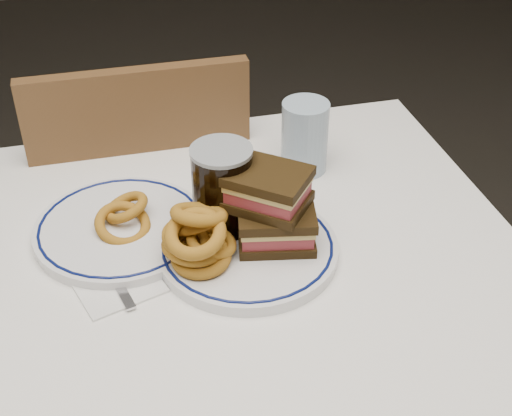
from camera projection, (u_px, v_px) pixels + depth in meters
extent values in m
cube|color=white|center=(128.00, 281.00, 1.09)|extent=(1.26, 0.86, 0.03)
cylinder|color=#4E3319|center=(358.00, 270.00, 1.69)|extent=(0.06, 0.06, 0.71)
cube|color=white|center=(488.00, 258.00, 1.27)|extent=(0.01, 0.86, 0.17)
cube|color=white|center=(110.00, 177.00, 1.48)|extent=(1.26, 0.01, 0.17)
cube|color=#4E3319|center=(145.00, 222.00, 1.71)|extent=(0.42, 0.42, 0.04)
cylinder|color=#4E3319|center=(208.00, 239.00, 2.02)|extent=(0.04, 0.04, 0.41)
cylinder|color=#4E3319|center=(236.00, 328.00, 1.74)|extent=(0.04, 0.04, 0.41)
cylinder|color=#4E3319|center=(79.00, 259.00, 1.95)|extent=(0.04, 0.04, 0.41)
cylinder|color=#4E3319|center=(86.00, 355.00, 1.67)|extent=(0.04, 0.04, 0.41)
cube|color=#4E3319|center=(145.00, 177.00, 1.41)|extent=(0.42, 0.03, 0.46)
cylinder|color=silver|center=(248.00, 249.00, 1.11)|extent=(0.28, 0.28, 0.02)
torus|color=#0A144D|center=(248.00, 245.00, 1.11)|extent=(0.27, 0.27, 0.01)
cube|color=black|center=(276.00, 237.00, 1.11)|extent=(0.13, 0.11, 0.02)
cube|color=#9B332D|center=(276.00, 228.00, 1.10)|extent=(0.12, 0.11, 0.02)
cube|color=tan|center=(276.00, 221.00, 1.09)|extent=(0.13, 0.11, 0.01)
cube|color=black|center=(277.00, 214.00, 1.08)|extent=(0.13, 0.11, 0.02)
cube|color=black|center=(268.00, 201.00, 1.08)|extent=(0.15, 0.15, 0.02)
cube|color=#9B332D|center=(268.00, 191.00, 1.07)|extent=(0.14, 0.13, 0.02)
cube|color=tan|center=(268.00, 183.00, 1.07)|extent=(0.14, 0.14, 0.01)
cube|color=black|center=(268.00, 176.00, 1.06)|extent=(0.15, 0.15, 0.02)
torus|color=brown|center=(201.00, 256.00, 1.07)|extent=(0.09, 0.09, 0.03)
torus|color=brown|center=(193.00, 247.00, 1.07)|extent=(0.10, 0.10, 0.05)
torus|color=brown|center=(211.00, 241.00, 1.07)|extent=(0.08, 0.08, 0.04)
torus|color=brown|center=(186.00, 239.00, 1.06)|extent=(0.08, 0.08, 0.06)
torus|color=brown|center=(200.00, 220.00, 1.08)|extent=(0.10, 0.09, 0.07)
torus|color=brown|center=(195.00, 233.00, 1.03)|extent=(0.10, 0.09, 0.06)
torus|color=brown|center=(199.00, 214.00, 1.05)|extent=(0.09, 0.09, 0.06)
cylinder|color=silver|center=(217.00, 215.00, 1.15)|extent=(0.05, 0.05, 0.03)
cylinder|color=#8A0D02|center=(217.00, 209.00, 1.14)|extent=(0.04, 0.04, 0.01)
cylinder|color=black|center=(223.00, 194.00, 1.12)|extent=(0.09, 0.09, 0.16)
cylinder|color=gray|center=(221.00, 151.00, 1.07)|extent=(0.10, 0.10, 0.01)
torus|color=gray|center=(255.00, 184.00, 1.13)|extent=(0.08, 0.02, 0.08)
cylinder|color=#92A9BC|center=(305.00, 137.00, 1.28)|extent=(0.08, 0.08, 0.13)
cylinder|color=silver|center=(121.00, 229.00, 1.16)|extent=(0.28, 0.28, 0.02)
torus|color=#0A144D|center=(120.00, 225.00, 1.15)|extent=(0.26, 0.26, 0.01)
torus|color=brown|center=(123.00, 224.00, 1.14)|extent=(0.10, 0.09, 0.06)
torus|color=brown|center=(126.00, 207.00, 1.16)|extent=(0.08, 0.08, 0.05)
cube|color=silver|center=(116.00, 282.00, 1.06)|extent=(0.15, 0.15, 0.00)
cube|color=silver|center=(116.00, 280.00, 1.06)|extent=(0.05, 0.14, 0.00)
cube|color=silver|center=(101.00, 252.00, 1.11)|extent=(0.03, 0.04, 0.00)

